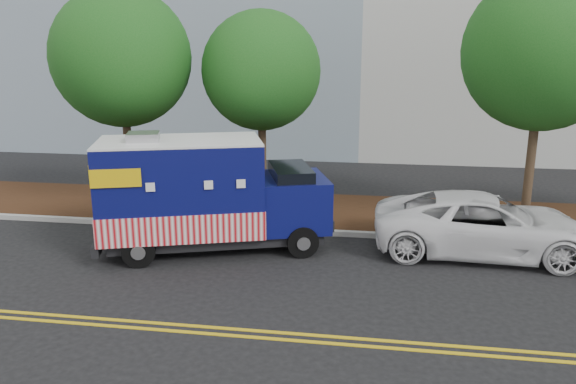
# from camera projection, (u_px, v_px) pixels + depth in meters

# --- Properties ---
(ground) EXTENTS (120.00, 120.00, 0.00)m
(ground) POSITION_uv_depth(u_px,v_px,m) (268.00, 249.00, 15.11)
(ground) COLOR black
(ground) RESTS_ON ground
(curb) EXTENTS (120.00, 0.18, 0.15)m
(curb) POSITION_uv_depth(u_px,v_px,m) (277.00, 230.00, 16.43)
(curb) COLOR #9E9E99
(curb) RESTS_ON ground
(mulch_strip) EXTENTS (120.00, 4.00, 0.15)m
(mulch_strip) POSITION_uv_depth(u_px,v_px,m) (288.00, 210.00, 18.44)
(mulch_strip) COLOR black
(mulch_strip) RESTS_ON ground
(centerline_near) EXTENTS (120.00, 0.10, 0.01)m
(centerline_near) POSITION_uv_depth(u_px,v_px,m) (225.00, 328.00, 10.86)
(centerline_near) COLOR gold
(centerline_near) RESTS_ON ground
(centerline_far) EXTENTS (120.00, 0.10, 0.01)m
(centerline_far) POSITION_uv_depth(u_px,v_px,m) (222.00, 335.00, 10.62)
(centerline_far) COLOR gold
(centerline_far) RESTS_ON ground
(tree_a) EXTENTS (4.31, 4.31, 7.11)m
(tree_a) POSITION_uv_depth(u_px,v_px,m) (122.00, 58.00, 17.40)
(tree_a) COLOR #38281C
(tree_a) RESTS_ON ground
(tree_b) EXTENTS (3.75, 3.75, 6.43)m
(tree_b) POSITION_uv_depth(u_px,v_px,m) (261.00, 71.00, 17.60)
(tree_b) COLOR #38281C
(tree_b) RESTS_ON ground
(tree_c) EXTENTS (4.44, 4.44, 7.38)m
(tree_c) POSITION_uv_depth(u_px,v_px,m) (543.00, 52.00, 15.57)
(tree_c) COLOR #38281C
(tree_c) RESTS_ON ground
(sign_post) EXTENTS (0.06, 0.06, 2.40)m
(sign_post) POSITION_uv_depth(u_px,v_px,m) (152.00, 187.00, 16.90)
(sign_post) COLOR #473828
(sign_post) RESTS_ON ground
(food_truck) EXTENTS (6.42, 3.94, 3.19)m
(food_truck) POSITION_uv_depth(u_px,v_px,m) (202.00, 197.00, 14.77)
(food_truck) COLOR black
(food_truck) RESTS_ON ground
(white_car) EXTENTS (5.79, 2.84, 1.58)m
(white_car) POSITION_uv_depth(u_px,v_px,m) (485.00, 225.00, 14.61)
(white_car) COLOR white
(white_car) RESTS_ON ground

